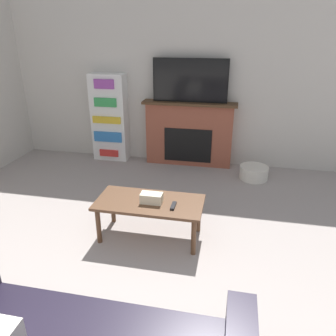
{
  "coord_description": "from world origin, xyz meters",
  "views": [
    {
      "loc": [
        0.6,
        -0.48,
        2.03
      ],
      "look_at": [
        -0.06,
        2.7,
        0.66
      ],
      "focal_mm": 35.0,
      "sensor_mm": 36.0,
      "label": 1
    }
  ],
  "objects_px": {
    "coffee_table": "(150,206)",
    "bookshelf": "(110,118)",
    "fireplace": "(189,133)",
    "storage_basket": "(254,173)",
    "tv": "(190,81)"
  },
  "relations": [
    {
      "from": "fireplace",
      "to": "bookshelf",
      "type": "height_order",
      "value": "bookshelf"
    },
    {
      "from": "fireplace",
      "to": "storage_basket",
      "type": "height_order",
      "value": "fireplace"
    },
    {
      "from": "bookshelf",
      "to": "storage_basket",
      "type": "bearing_deg",
      "value": -9.24
    },
    {
      "from": "coffee_table",
      "to": "bookshelf",
      "type": "distance_m",
      "value": 2.47
    },
    {
      "from": "bookshelf",
      "to": "storage_basket",
      "type": "height_order",
      "value": "bookshelf"
    },
    {
      "from": "tv",
      "to": "bookshelf",
      "type": "bearing_deg",
      "value": -179.89
    },
    {
      "from": "fireplace",
      "to": "bookshelf",
      "type": "distance_m",
      "value": 1.33
    },
    {
      "from": "fireplace",
      "to": "storage_basket",
      "type": "xyz_separation_m",
      "value": [
        1.03,
        -0.4,
        -0.42
      ]
    },
    {
      "from": "fireplace",
      "to": "bookshelf",
      "type": "xyz_separation_m",
      "value": [
        -1.31,
        -0.02,
        0.19
      ]
    },
    {
      "from": "coffee_table",
      "to": "bookshelf",
      "type": "height_order",
      "value": "bookshelf"
    },
    {
      "from": "bookshelf",
      "to": "storage_basket",
      "type": "relative_size",
      "value": 3.42
    },
    {
      "from": "tv",
      "to": "storage_basket",
      "type": "bearing_deg",
      "value": -20.41
    },
    {
      "from": "tv",
      "to": "coffee_table",
      "type": "bearing_deg",
      "value": -92.56
    },
    {
      "from": "tv",
      "to": "storage_basket",
      "type": "height_order",
      "value": "tv"
    },
    {
      "from": "fireplace",
      "to": "tv",
      "type": "height_order",
      "value": "tv"
    }
  ]
}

